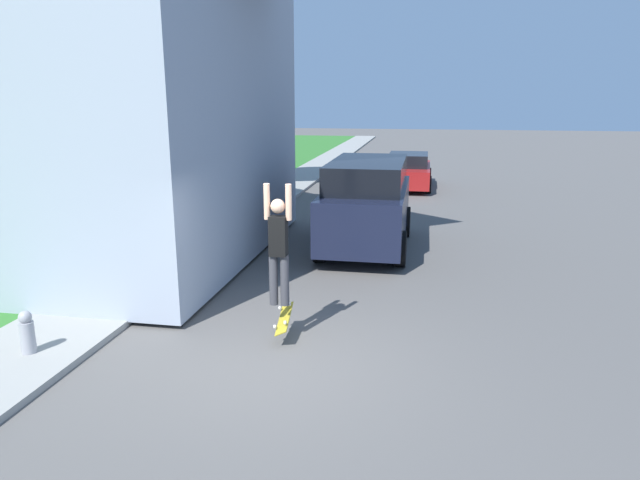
{
  "coord_description": "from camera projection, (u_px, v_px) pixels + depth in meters",
  "views": [
    {
      "loc": [
        1.88,
        -7.15,
        3.58
      ],
      "look_at": [
        0.15,
        2.22,
        1.19
      ],
      "focal_mm": 32.0,
      "sensor_mm": 36.0,
      "label": 1
    }
  ],
  "objects": [
    {
      "name": "ground_plane",
      "position": [
        281.0,
        359.0,
        8.03
      ],
      "size": [
        120.0,
        120.0,
        0.0
      ],
      "primitive_type": "plane",
      "color": "#54514F"
    },
    {
      "name": "lawn",
      "position": [
        45.0,
        234.0,
        15.14
      ],
      "size": [
        10.0,
        80.0,
        0.08
      ],
      "color": "#2D6B28",
      "rests_on": "ground_plane"
    },
    {
      "name": "sidewalk",
      "position": [
        201.0,
        241.0,
        14.37
      ],
      "size": [
        1.8,
        80.0,
        0.1
      ],
      "color": "gray",
      "rests_on": "ground_plane"
    },
    {
      "name": "house",
      "position": [
        17.0,
        52.0,
        12.72
      ],
      "size": [
        11.61,
        8.98,
        8.68
      ],
      "color": "#99A3B2",
      "rests_on": "lawn"
    },
    {
      "name": "lawn_tree_far",
      "position": [
        234.0,
        28.0,
        21.22
      ],
      "size": [
        4.29,
        4.29,
        8.15
      ],
      "color": "brown",
      "rests_on": "lawn"
    },
    {
      "name": "suv_parked",
      "position": [
        367.0,
        203.0,
        13.67
      ],
      "size": [
        2.01,
        4.53,
        2.13
      ],
      "color": "black",
      "rests_on": "ground_plane"
    },
    {
      "name": "car_down_street",
      "position": [
        408.0,
        171.0,
        23.04
      ],
      "size": [
        1.87,
        4.35,
        1.39
      ],
      "color": "maroon",
      "rests_on": "ground_plane"
    },
    {
      "name": "skateboarder",
      "position": [
        278.0,
        244.0,
        8.28
      ],
      "size": [
        0.41,
        0.21,
        1.82
      ],
      "color": "#38383D",
      "rests_on": "ground_plane"
    },
    {
      "name": "skateboard",
      "position": [
        284.0,
        318.0,
        8.63
      ],
      "size": [
        0.28,
        0.81,
        0.3
      ],
      "color": "#A89323",
      "rests_on": "ground_plane"
    },
    {
      "name": "fire_hydrant",
      "position": [
        27.0,
        333.0,
        7.92
      ],
      "size": [
        0.2,
        0.2,
        0.62
      ],
      "color": "#99999E",
      "rests_on": "sidewalk"
    }
  ]
}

